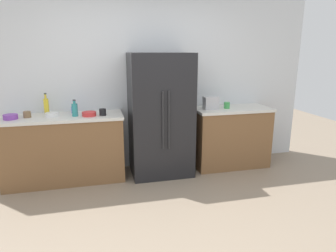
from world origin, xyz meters
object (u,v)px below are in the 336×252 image
Objects in this scene: toaster at (211,103)px; bowl_b at (89,114)px; cup_a at (27,114)px; bowl_c at (10,117)px; cup_c at (227,105)px; bowl_a at (52,115)px; bottle_b at (46,106)px; cup_b at (74,110)px; cup_d at (103,112)px; refrigerator at (161,115)px; bottle_a at (75,110)px.

toaster is 1.74m from bowl_b.
cup_a is 0.19m from bowl_c.
cup_c is 0.54× the size of bowl_a.
cup_c is at bearing 0.27° from bowl_c.
cup_a is at bearing -153.13° from bottle_b.
bowl_c is at bearing 177.91° from bowl_b.
bottle_b is at bearing 120.78° from bowl_a.
cup_c is 2.95m from bowl_c.
cup_b is 0.79m from bowl_c.
cup_d reaches higher than cup_a.
refrigerator is 9.33× the size of bowl_b.
bowl_a is 0.48m from bowl_b.
cup_a is 2.77m from cup_c.
cup_b is 0.31m from bowl_b.
bottle_b reaches higher than cup_d.
bowl_b is at bearing -21.03° from bottle_b.
cup_b is (-0.02, 0.21, -0.04)m from bottle_a.
cup_c is (0.25, -0.01, -0.04)m from toaster.
bottle_a is 2.36× the size of cup_a.
bottle_b is 1.66× the size of bowl_a.
bowl_a is at bearing -59.22° from bottle_b.
refrigerator reaches higher than cup_d.
toaster is at bearing -0.55° from bowl_a.
bottle_a reaches higher than cup_a.
bottle_a is at bearing -179.13° from refrigerator.
bottle_a is at bearing 172.24° from bowl_b.
cup_a is at bearing 18.96° from bowl_c.
refrigerator is 18.44× the size of cup_a.
refrigerator reaches higher than bowl_b.
bowl_b is (0.78, -0.10, -0.01)m from cup_a.
cup_a is (-1.75, 0.06, 0.09)m from refrigerator.
refrigerator reaches higher than bottle_b.
bowl_b is (-0.98, -0.04, 0.08)m from refrigerator.
refrigerator is 1.20m from cup_b.
bowl_b is (0.18, -0.02, -0.06)m from bottle_a.
bottle_b is 0.77m from cup_d.
bottle_a is 0.42m from bottle_b.
cup_b is at bearing 95.90° from bottle_a.
cup_a is at bearing 173.33° from cup_d.
cup_c is (2.19, -0.19, 0.00)m from cup_b.
cup_a is 0.96m from cup_d.
cup_c reaches higher than cup_d.
toaster is at bearing 1.25° from refrigerator.
bottle_b is at bearing 176.15° from toaster.
bottle_b reaches higher than cup_b.
bottle_a is 2.34× the size of cup_c.
cup_c reaches higher than cup_a.
bowl_b is at bearing -49.84° from cup_b.
cup_c is at bearing -0.71° from bowl_a.
refrigerator reaches higher than bowl_c.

